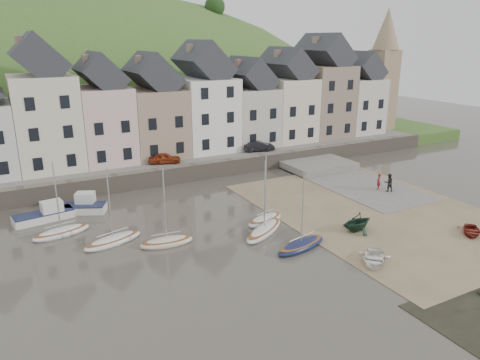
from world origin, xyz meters
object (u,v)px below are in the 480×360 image
car_left (165,158)px  car_right (259,146)px  person_red (379,181)px  rowboat_red (471,231)px  rowboat_green (357,222)px  rowboat_white (374,259)px  person_dark (389,183)px  sailboat_0 (61,232)px

car_left → car_right: 12.34m
person_red → rowboat_red: bearing=45.3°
rowboat_green → person_red: 11.55m
rowboat_red → rowboat_green: bearing=-162.8°
rowboat_white → person_dark: (12.44, 10.84, 0.66)m
person_dark → person_red: bearing=-47.4°
sailboat_0 → person_red: sailboat_0 is taller
rowboat_white → person_red: person_red is taller
sailboat_0 → car_left: bearing=41.7°
rowboat_red → person_red: bearing=132.5°
rowboat_white → person_red: bearing=92.2°
person_red → car_left: car_left is taller
person_dark → car_right: size_ratio=0.48×
rowboat_red → person_dark: bearing=129.7°
sailboat_0 → rowboat_white: (18.68, -15.47, 0.13)m
rowboat_white → rowboat_red: rowboat_white is taller
car_left → car_right: bearing=-72.1°
rowboat_red → person_red: 12.01m
person_dark → car_left: bearing=-20.1°
rowboat_green → car_right: size_ratio=0.75×
person_dark → car_left: 24.40m
person_dark → car_right: car_right is taller
person_dark → rowboat_white: bearing=62.0°
rowboat_green → person_dark: 11.31m
person_dark → car_right: bearing=-48.4°
car_left → car_right: (12.34, 0.00, 0.04)m
person_red → car_right: (-5.65, 15.00, 1.29)m
rowboat_green → car_left: (-8.78, 21.97, 1.37)m
sailboat_0 → person_red: bearing=-6.7°
car_right → rowboat_red: bearing=-158.5°
rowboat_green → car_right: 22.30m
rowboat_green → person_red: bearing=122.8°
rowboat_green → car_left: size_ratio=0.83×
person_red → car_left: bearing=-77.0°
sailboat_0 → person_red: (30.72, -3.63, 0.70)m
person_red → car_left: size_ratio=0.47×
rowboat_white → car_right: car_right is taller
rowboat_green → rowboat_red: rowboat_green is taller
sailboat_0 → rowboat_white: sailboat_0 is taller
person_red → sailboat_0: bearing=-43.9°
rowboat_white → car_right: bearing=124.3°
person_red → person_dark: size_ratio=0.90×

